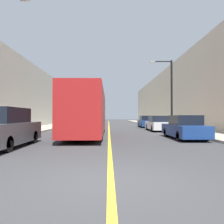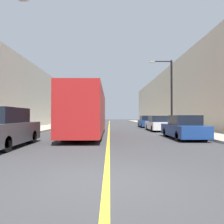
# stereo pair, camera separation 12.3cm
# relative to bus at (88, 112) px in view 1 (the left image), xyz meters

# --- Properties ---
(ground_plane) EXTENTS (200.00, 200.00, 0.00)m
(ground_plane) POSITION_rel_bus_xyz_m (1.60, -11.67, -1.79)
(ground_plane) COLOR #38383A
(sidewalk_left) EXTENTS (3.57, 72.00, 0.15)m
(sidewalk_left) POSITION_rel_bus_xyz_m (-6.25, 18.33, -1.72)
(sidewalk_left) COLOR #A89E8C
(sidewalk_left) RESTS_ON ground
(sidewalk_right) EXTENTS (3.57, 72.00, 0.15)m
(sidewalk_right) POSITION_rel_bus_xyz_m (9.46, 18.33, -1.72)
(sidewalk_right) COLOR #A89E8C
(sidewalk_right) RESTS_ON ground
(building_row_left) EXTENTS (4.00, 72.00, 8.17)m
(building_row_left) POSITION_rel_bus_xyz_m (-10.04, 18.33, 2.29)
(building_row_left) COLOR #B7B2A3
(building_row_left) RESTS_ON ground
(building_row_right) EXTENTS (4.00, 72.00, 9.58)m
(building_row_right) POSITION_rel_bus_xyz_m (13.24, 18.33, 2.99)
(building_row_right) COLOR beige
(building_row_right) RESTS_ON ground
(road_center_line) EXTENTS (0.16, 72.00, 0.01)m
(road_center_line) POSITION_rel_bus_xyz_m (1.60, 18.33, -1.79)
(road_center_line) COLOR gold
(road_center_line) RESTS_ON ground
(bus) EXTENTS (2.41, 11.83, 3.36)m
(bus) POSITION_rel_bus_xyz_m (0.00, 0.00, 0.00)
(bus) COLOR #AD1E1E
(bus) RESTS_ON ground
(parked_suv_left) EXTENTS (1.94, 4.97, 1.87)m
(parked_suv_left) POSITION_rel_bus_xyz_m (-3.39, -6.26, -0.92)
(parked_suv_left) COLOR #51565B
(parked_suv_left) RESTS_ON ground
(car_right_near) EXTENTS (1.79, 4.71, 1.53)m
(car_right_near) POSITION_rel_bus_xyz_m (6.50, -2.47, -1.10)
(car_right_near) COLOR navy
(car_right_near) RESTS_ON ground
(car_right_mid) EXTENTS (1.89, 4.68, 1.53)m
(car_right_mid) POSITION_rel_bus_xyz_m (6.56, 5.19, -1.11)
(car_right_mid) COLOR silver
(car_right_mid) RESTS_ON ground
(car_right_far) EXTENTS (1.82, 4.39, 1.56)m
(car_right_far) POSITION_rel_bus_xyz_m (6.59, 12.12, -1.10)
(car_right_far) COLOR navy
(car_right_far) RESTS_ON ground
(street_lamp_right) EXTENTS (2.31, 0.24, 7.01)m
(street_lamp_right) POSITION_rel_bus_xyz_m (7.78, 5.35, 2.35)
(street_lamp_right) COLOR black
(street_lamp_right) RESTS_ON sidewalk_right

